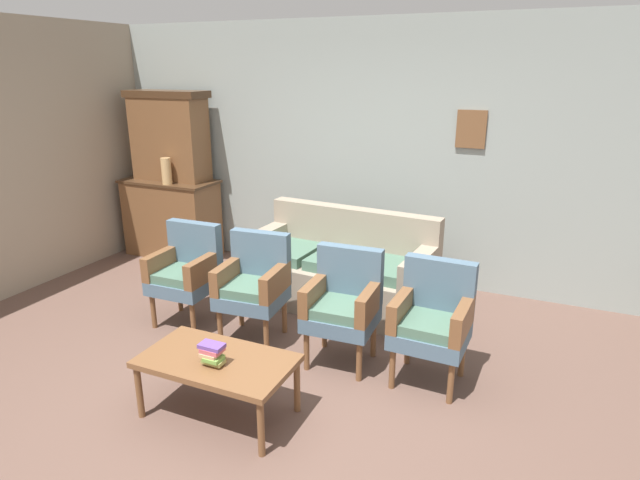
{
  "coord_description": "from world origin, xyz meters",
  "views": [
    {
      "loc": [
        1.69,
        -2.75,
        2.23
      ],
      "look_at": [
        -0.03,
        1.1,
        0.85
      ],
      "focal_mm": 30.02,
      "sensor_mm": 36.0,
      "label": 1
    }
  ],
  "objects_px": {
    "side_cabinet": "(172,218)",
    "armchair_near_couch_end": "(254,282)",
    "coffee_table": "(217,364)",
    "armchair_near_cabinet": "(186,270)",
    "floral_couch": "(341,271)",
    "armchair_row_middle": "(343,302)",
    "vase_on_cabinet": "(166,171)",
    "armchair_by_doorway": "(433,318)",
    "book_stack_on_table": "(213,354)"
  },
  "relations": [
    {
      "from": "side_cabinet",
      "to": "armchair_by_doorway",
      "type": "distance_m",
      "value": 3.83
    },
    {
      "from": "vase_on_cabinet",
      "to": "book_stack_on_table",
      "type": "distance_m",
      "value": 3.31
    },
    {
      "from": "armchair_row_middle",
      "to": "coffee_table",
      "type": "distance_m",
      "value": 1.11
    },
    {
      "from": "floral_couch",
      "to": "book_stack_on_table",
      "type": "relative_size",
      "value": 11.19
    },
    {
      "from": "armchair_near_couch_end",
      "to": "armchair_row_middle",
      "type": "height_order",
      "value": "same"
    },
    {
      "from": "armchair_near_cabinet",
      "to": "armchair_row_middle",
      "type": "xyz_separation_m",
      "value": [
        1.53,
        -0.07,
        0.0
      ]
    },
    {
      "from": "side_cabinet",
      "to": "armchair_by_doorway",
      "type": "bearing_deg",
      "value": -22.86
    },
    {
      "from": "vase_on_cabinet",
      "to": "armchair_near_couch_end",
      "type": "relative_size",
      "value": 0.34
    },
    {
      "from": "vase_on_cabinet",
      "to": "floral_couch",
      "type": "height_order",
      "value": "vase_on_cabinet"
    },
    {
      "from": "vase_on_cabinet",
      "to": "armchair_near_cabinet",
      "type": "distance_m",
      "value": 1.81
    },
    {
      "from": "armchair_near_couch_end",
      "to": "armchair_by_doorway",
      "type": "height_order",
      "value": "same"
    },
    {
      "from": "armchair_near_couch_end",
      "to": "coffee_table",
      "type": "relative_size",
      "value": 0.9
    },
    {
      "from": "side_cabinet",
      "to": "armchair_row_middle",
      "type": "relative_size",
      "value": 1.28
    },
    {
      "from": "vase_on_cabinet",
      "to": "armchair_by_doorway",
      "type": "xyz_separation_m",
      "value": [
        3.4,
        -1.3,
        -0.58
      ]
    },
    {
      "from": "book_stack_on_table",
      "to": "armchair_by_doorway",
      "type": "bearing_deg",
      "value": 42.5
    },
    {
      "from": "side_cabinet",
      "to": "armchair_near_couch_end",
      "type": "bearing_deg",
      "value": -35.56
    },
    {
      "from": "book_stack_on_table",
      "to": "vase_on_cabinet",
      "type": "bearing_deg",
      "value": 133.38
    },
    {
      "from": "coffee_table",
      "to": "armchair_near_cabinet",
      "type": "bearing_deg",
      "value": 134.64
    },
    {
      "from": "armchair_by_doorway",
      "to": "side_cabinet",
      "type": "bearing_deg",
      "value": 157.14
    },
    {
      "from": "armchair_near_couch_end",
      "to": "coffee_table",
      "type": "xyz_separation_m",
      "value": [
        0.34,
        -1.05,
        -0.12
      ]
    },
    {
      "from": "floral_couch",
      "to": "book_stack_on_table",
      "type": "xyz_separation_m",
      "value": [
        -0.06,
        -2.05,
        0.17
      ]
    },
    {
      "from": "armchair_by_doorway",
      "to": "book_stack_on_table",
      "type": "height_order",
      "value": "armchair_by_doorway"
    },
    {
      "from": "armchair_near_couch_end",
      "to": "book_stack_on_table",
      "type": "xyz_separation_m",
      "value": [
        0.36,
        -1.12,
        -0.0
      ]
    },
    {
      "from": "side_cabinet",
      "to": "book_stack_on_table",
      "type": "bearing_deg",
      "value": -47.15
    },
    {
      "from": "side_cabinet",
      "to": "armchair_near_cabinet",
      "type": "relative_size",
      "value": 1.28
    },
    {
      "from": "vase_on_cabinet",
      "to": "side_cabinet",
      "type": "bearing_deg",
      "value": 125.14
    },
    {
      "from": "armchair_by_doorway",
      "to": "coffee_table",
      "type": "relative_size",
      "value": 0.9
    },
    {
      "from": "armchair_near_cabinet",
      "to": "coffee_table",
      "type": "distance_m",
      "value": 1.48
    },
    {
      "from": "side_cabinet",
      "to": "armchair_near_couch_end",
      "type": "height_order",
      "value": "side_cabinet"
    },
    {
      "from": "side_cabinet",
      "to": "floral_couch",
      "type": "height_order",
      "value": "side_cabinet"
    },
    {
      "from": "side_cabinet",
      "to": "coffee_table",
      "type": "height_order",
      "value": "side_cabinet"
    },
    {
      "from": "armchair_near_couch_end",
      "to": "armchair_by_doorway",
      "type": "bearing_deg",
      "value": -1.99
    },
    {
      "from": "floral_couch",
      "to": "armchair_row_middle",
      "type": "xyz_separation_m",
      "value": [
        0.42,
        -1.0,
        0.17
      ]
    },
    {
      "from": "floral_couch",
      "to": "armchair_near_couch_end",
      "type": "relative_size",
      "value": 2.03
    },
    {
      "from": "armchair_near_cabinet",
      "to": "coffee_table",
      "type": "xyz_separation_m",
      "value": [
        1.04,
        -1.05,
        -0.12
      ]
    },
    {
      "from": "coffee_table",
      "to": "floral_couch",
      "type": "bearing_deg",
      "value": 87.77
    },
    {
      "from": "armchair_near_couch_end",
      "to": "coffee_table",
      "type": "distance_m",
      "value": 1.11
    },
    {
      "from": "armchair_by_doorway",
      "to": "armchair_near_cabinet",
      "type": "bearing_deg",
      "value": 178.5
    },
    {
      "from": "vase_on_cabinet",
      "to": "armchair_near_couch_end",
      "type": "height_order",
      "value": "vase_on_cabinet"
    },
    {
      "from": "vase_on_cabinet",
      "to": "armchair_by_doorway",
      "type": "distance_m",
      "value": 3.68
    },
    {
      "from": "armchair_near_couch_end",
      "to": "side_cabinet",
      "type": "bearing_deg",
      "value": 144.44
    },
    {
      "from": "armchair_near_cabinet",
      "to": "armchair_by_doorway",
      "type": "bearing_deg",
      "value": -1.5
    },
    {
      "from": "floral_couch",
      "to": "armchair_by_doorway",
      "type": "relative_size",
      "value": 2.03
    },
    {
      "from": "armchair_near_cabinet",
      "to": "armchair_near_couch_end",
      "type": "relative_size",
      "value": 1.0
    },
    {
      "from": "side_cabinet",
      "to": "book_stack_on_table",
      "type": "relative_size",
      "value": 7.08
    },
    {
      "from": "armchair_row_middle",
      "to": "armchair_by_doorway",
      "type": "distance_m",
      "value": 0.69
    },
    {
      "from": "armchair_near_cabinet",
      "to": "book_stack_on_table",
      "type": "relative_size",
      "value": 5.52
    },
    {
      "from": "coffee_table",
      "to": "book_stack_on_table",
      "type": "xyz_separation_m",
      "value": [
        0.02,
        -0.07,
        0.12
      ]
    },
    {
      "from": "vase_on_cabinet",
      "to": "armchair_near_couch_end",
      "type": "xyz_separation_m",
      "value": [
        1.88,
        -1.25,
        -0.58
      ]
    },
    {
      "from": "armchair_near_couch_end",
      "to": "armchair_by_doorway",
      "type": "distance_m",
      "value": 1.52
    }
  ]
}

